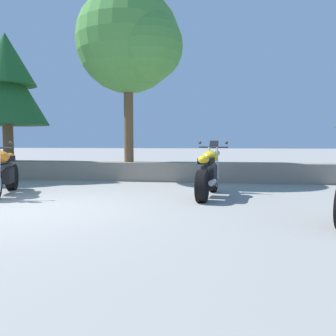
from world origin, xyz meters
TOP-DOWN VIEW (x-y plane):
  - ground_plane at (0.00, 0.00)m, footprint 120.00×120.00m
  - stone_wall at (0.00, 4.80)m, footprint 36.00×0.80m
  - motorcycle_orange_near_left at (-1.50, 1.56)m, footprint 0.98×1.99m
  - motorcycle_yellow_centre at (2.95, 1.97)m, footprint 0.67×2.06m
  - pine_tree_mid_left at (-3.32, 4.55)m, footprint 2.48×2.48m
  - leafy_tree_mid_right at (0.60, 4.72)m, footprint 3.21×3.06m

SIDE VIEW (x-z plane):
  - ground_plane at x=0.00m, z-range 0.00..0.00m
  - stone_wall at x=0.00m, z-range 0.00..0.55m
  - motorcycle_orange_near_left at x=-1.50m, z-range -0.10..1.07m
  - motorcycle_yellow_centre at x=2.95m, z-range -0.10..1.07m
  - pine_tree_mid_left at x=-3.32m, z-range 1.05..4.97m
  - leafy_tree_mid_right at x=0.60m, z-range 1.50..6.61m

